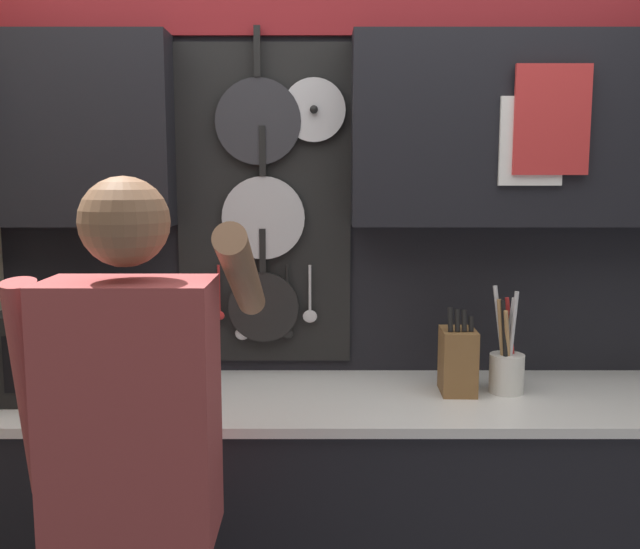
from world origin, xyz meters
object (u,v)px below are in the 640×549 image
microwave (84,351)px  person (134,464)px  knife_block (457,360)px  utensil_crock (506,367)px

microwave → person: bearing=-63.7°
knife_block → person: person is taller
microwave → utensil_crock: utensil_crock is taller
utensil_crock → person: 1.24m
knife_block → utensil_crock: size_ratio=0.82×
person → microwave: bearing=116.3°
utensil_crock → person: (-1.04, -0.67, -0.05)m
microwave → utensil_crock: bearing=0.0°
microwave → person: 0.76m
microwave → knife_block: 1.21m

